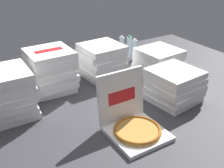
{
  "coord_description": "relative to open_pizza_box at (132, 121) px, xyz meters",
  "views": [
    {
      "loc": [
        -1.03,
        -1.51,
        1.1
      ],
      "look_at": [
        -0.04,
        0.1,
        0.14
      ],
      "focal_mm": 43.87,
      "sensor_mm": 36.0,
      "label": 1
    }
  ],
  "objects": [
    {
      "name": "ground_plane",
      "position": [
        0.15,
        0.32,
        -0.09
      ],
      "size": [
        3.2,
        2.4,
        0.02
      ],
      "primitive_type": "cube",
      "color": "#38383D"
    },
    {
      "name": "open_pizza_box",
      "position": [
        0.0,
        0.0,
        0.0
      ],
      "size": [
        0.35,
        0.4,
        0.37
      ],
      "color": "white",
      "rests_on": "ground_plane"
    },
    {
      "name": "pizza_stack_left_near",
      "position": [
        0.26,
        0.85,
        0.07
      ],
      "size": [
        0.4,
        0.4,
        0.3
      ],
      "color": "white",
      "rests_on": "ground_plane"
    },
    {
      "name": "pizza_stack_right_far",
      "position": [
        -0.24,
        0.84,
        0.1
      ],
      "size": [
        0.38,
        0.38,
        0.35
      ],
      "color": "white",
      "rests_on": "ground_plane"
    },
    {
      "name": "pizza_stack_right_mid",
      "position": [
        -0.64,
        0.61,
        0.1
      ],
      "size": [
        0.38,
        0.38,
        0.35
      ],
      "color": "white",
      "rests_on": "ground_plane"
    },
    {
      "name": "pizza_stack_left_mid",
      "position": [
        0.73,
        0.6,
        0.05
      ],
      "size": [
        0.38,
        0.39,
        0.25
      ],
      "color": "white",
      "rests_on": "ground_plane"
    },
    {
      "name": "pizza_stack_right_near",
      "position": [
        0.52,
        0.17,
        0.05
      ],
      "size": [
        0.4,
        0.4,
        0.25
      ],
      "color": "white",
      "rests_on": "ground_plane"
    },
    {
      "name": "water_bottle_0",
      "position": [
        0.74,
        1.01,
        0.04
      ],
      "size": [
        0.06,
        0.06,
        0.24
      ],
      "color": "silver",
      "rests_on": "ground_plane"
    },
    {
      "name": "water_bottle_1",
      "position": [
        0.76,
        1.13,
        0.04
      ],
      "size": [
        0.06,
        0.06,
        0.24
      ],
      "color": "white",
      "rests_on": "ground_plane"
    },
    {
      "name": "water_bottle_2",
      "position": [
        0.68,
        1.17,
        0.04
      ],
      "size": [
        0.06,
        0.06,
        0.24
      ],
      "color": "silver",
      "rests_on": "ground_plane"
    }
  ]
}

